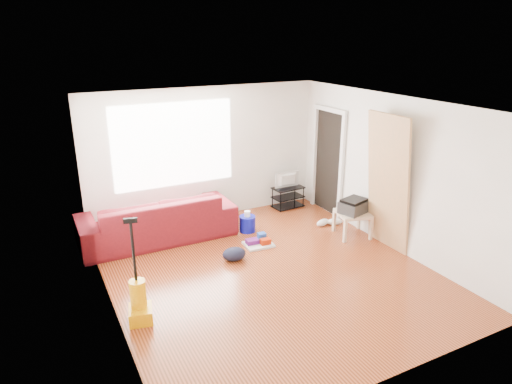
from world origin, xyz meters
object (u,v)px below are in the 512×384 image
tv_stand (288,197)px  vacuum (139,302)px  backpack (234,260)px  side_table (353,216)px  bucket (247,231)px  cleaning_tray (259,242)px  sofa (159,238)px

tv_stand → vacuum: 4.43m
backpack → vacuum: size_ratio=0.28×
side_table → backpack: size_ratio=1.74×
bucket → cleaning_tray: cleaning_tray is taller
vacuum → bucket: bearing=50.1°
bucket → sofa: bearing=164.2°
bucket → cleaning_tray: (-0.08, -0.60, 0.05)m
sofa → backpack: sofa is taller
tv_stand → vacuum: bearing=-149.7°
side_table → bucket: size_ratio=2.25×
cleaning_tray → vacuum: vacuum is taller
sofa → side_table: side_table is taller
tv_stand → side_table: side_table is taller
tv_stand → bucket: tv_stand is taller
cleaning_tray → bucket: bearing=82.3°
cleaning_tray → backpack: 0.67m
tv_stand → side_table: bearing=-84.2°
bucket → backpack: bucket is taller
vacuum → tv_stand: bearing=47.4°
bucket → vacuum: (-2.38, -1.81, 0.25)m
bucket → backpack: bearing=-126.9°
backpack → side_table: bearing=3.5°
sofa → tv_stand: size_ratio=4.05×
tv_stand → cleaning_tray: tv_stand is taller
backpack → vacuum: (-1.70, -0.91, 0.25)m
cleaning_tray → vacuum: 2.60m
sofa → bucket: 1.58m
sofa → backpack: size_ratio=7.05×
cleaning_tray → vacuum: (-2.30, -1.21, 0.20)m
side_table → vacuum: 4.03m
sofa → side_table: size_ratio=4.05×
cleaning_tray → side_table: bearing=-13.7°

